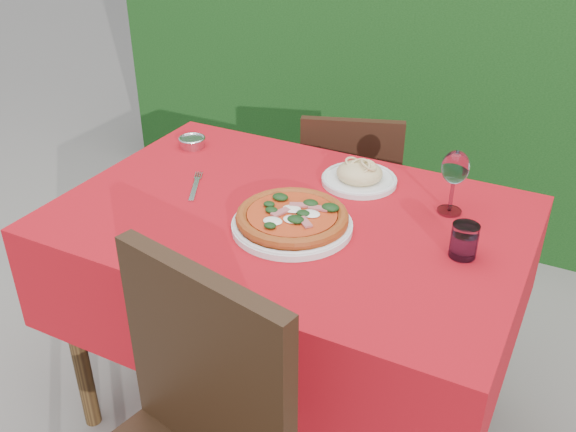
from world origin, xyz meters
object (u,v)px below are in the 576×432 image
at_px(water_glass, 464,242).
at_px(fork, 194,189).
at_px(steel_ramekin, 192,143).
at_px(pasta_plate, 359,176).
at_px(chair_far, 350,195).
at_px(pizza_plate, 292,220).
at_px(wine_glass, 455,170).

height_order(water_glass, fork, water_glass).
bearing_deg(steel_ramekin, fork, -54.27).
bearing_deg(fork, steel_ramekin, 98.81).
xyz_separation_m(pasta_plate, steel_ramekin, (-0.59, -0.01, -0.01)).
height_order(pasta_plate, fork, pasta_plate).
bearing_deg(fork, pasta_plate, 6.07).
bearing_deg(chair_far, pizza_plate, 80.78).
xyz_separation_m(chair_far, water_glass, (0.56, -0.67, 0.33)).
bearing_deg(water_glass, pizza_plate, -169.97).
bearing_deg(water_glass, fork, -179.02).
distance_m(pizza_plate, fork, 0.36).
relative_size(chair_far, water_glass, 9.17).
relative_size(wine_glass, fork, 0.92).
distance_m(pizza_plate, pasta_plate, 0.33).
xyz_separation_m(pizza_plate, water_glass, (0.43, 0.08, 0.01)).
xyz_separation_m(chair_far, steel_ramekin, (-0.40, -0.43, 0.30)).
xyz_separation_m(chair_far, wine_glass, (0.48, -0.47, 0.42)).
distance_m(wine_glass, steel_ramekin, 0.88).
height_order(pizza_plate, water_glass, water_glass).
height_order(water_glass, wine_glass, wine_glass).
xyz_separation_m(water_glass, steel_ramekin, (-0.96, 0.24, -0.02)).
height_order(chair_far, wine_glass, wine_glass).
relative_size(water_glass, fork, 0.44).
xyz_separation_m(water_glass, wine_glass, (-0.09, 0.20, 0.09)).
bearing_deg(wine_glass, steel_ramekin, 177.33).
height_order(chair_far, pasta_plate, pasta_plate).
bearing_deg(pasta_plate, wine_glass, -10.12).
distance_m(pasta_plate, steel_ramekin, 0.59).
relative_size(water_glass, steel_ramekin, 1.07).
distance_m(pizza_plate, steel_ramekin, 0.62).
bearing_deg(water_glass, pasta_plate, 145.87).
height_order(wine_glass, steel_ramekin, wine_glass).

